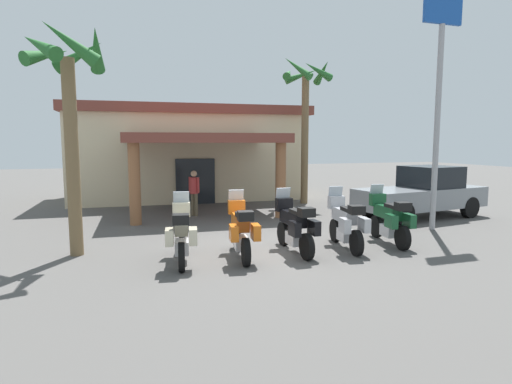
# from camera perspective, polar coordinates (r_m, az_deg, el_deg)

# --- Properties ---
(ground_plane) EXTENTS (80.00, 80.00, 0.00)m
(ground_plane) POSITION_cam_1_polar(r_m,az_deg,el_deg) (11.23, 0.07, -7.96)
(ground_plane) COLOR #514F4C
(motel_building) EXTENTS (11.89, 10.57, 4.61)m
(motel_building) POSITION_cam_1_polar(r_m,az_deg,el_deg) (21.93, -9.10, 5.37)
(motel_building) COLOR beige
(motel_building) RESTS_ON ground_plane
(motorcycle_cream) EXTENTS (0.83, 2.21, 1.61)m
(motorcycle_cream) POSITION_cam_1_polar(r_m,az_deg,el_deg) (10.19, -10.06, -5.56)
(motorcycle_cream) COLOR black
(motorcycle_cream) RESTS_ON ground_plane
(motorcycle_orange) EXTENTS (0.80, 2.21, 1.61)m
(motorcycle_orange) POSITION_cam_1_polar(r_m,az_deg,el_deg) (10.45, -2.05, -5.14)
(motorcycle_orange) COLOR black
(motorcycle_orange) RESTS_ON ground_plane
(motorcycle_black) EXTENTS (0.71, 2.21, 1.61)m
(motorcycle_black) POSITION_cam_1_polar(r_m,az_deg,el_deg) (10.96, 5.30, -4.61)
(motorcycle_black) COLOR black
(motorcycle_black) RESTS_ON ground_plane
(motorcycle_silver) EXTENTS (0.84, 2.20, 1.61)m
(motorcycle_silver) POSITION_cam_1_polar(r_m,az_deg,el_deg) (11.56, 12.09, -4.13)
(motorcycle_silver) COLOR black
(motorcycle_silver) RESTS_ON ground_plane
(motorcycle_green) EXTENTS (0.82, 2.21, 1.61)m
(motorcycle_green) POSITION_cam_1_polar(r_m,az_deg,el_deg) (12.44, 17.66, -3.53)
(motorcycle_green) COLOR black
(motorcycle_green) RESTS_ON ground_plane
(pedestrian) EXTENTS (0.35, 0.45, 1.76)m
(pedestrian) POSITION_cam_1_polar(r_m,az_deg,el_deg) (16.43, -8.39, 0.31)
(pedestrian) COLOR brown
(pedestrian) RESTS_ON ground_plane
(pickup_truck_gray) EXTENTS (5.42, 2.64, 1.95)m
(pickup_truck_gray) POSITION_cam_1_polar(r_m,az_deg,el_deg) (17.12, 21.66, -0.14)
(pickup_truck_gray) COLOR black
(pickup_truck_gray) RESTS_ON ground_plane
(palm_tree_near_portico) EXTENTS (2.29, 2.35, 6.72)m
(palm_tree_near_portico) POSITION_cam_1_polar(r_m,az_deg,el_deg) (19.76, 6.68, 12.44)
(palm_tree_near_portico) COLOR brown
(palm_tree_near_portico) RESTS_ON ground_plane
(palm_tree_roadside) EXTENTS (2.02, 2.16, 5.66)m
(palm_tree_roadside) POSITION_cam_1_polar(r_m,az_deg,el_deg) (11.47, -24.03, 12.35)
(palm_tree_roadside) COLOR brown
(palm_tree_roadside) RESTS_ON ground_plane
(roadside_sign) EXTENTS (1.40, 0.18, 7.61)m
(roadside_sign) POSITION_cam_1_polar(r_m,az_deg,el_deg) (14.95, 23.64, 14.59)
(roadside_sign) COLOR #99999E
(roadside_sign) RESTS_ON ground_plane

